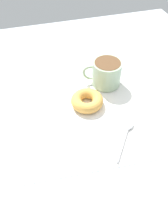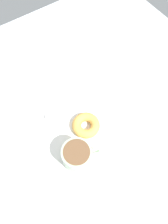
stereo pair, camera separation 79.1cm
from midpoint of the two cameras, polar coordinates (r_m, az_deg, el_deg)
ground_plane at (r=61.52cm, az=-8.24°, el=-37.73°), size 120.00×120.00×2.00cm
napkin at (r=60.23cm, az=-6.76°, el=-37.85°), size 38.31×38.31×0.30cm
coffee_cup at (r=58.54cm, az=1.65°, el=-23.01°), size 12.30×9.38×8.31cm
donut at (r=58.94cm, az=-5.42°, el=-32.99°), size 9.77×9.77×3.24cm
spoon at (r=59.63cm, az=8.20°, el=-42.90°), size 9.65×12.34×0.90cm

